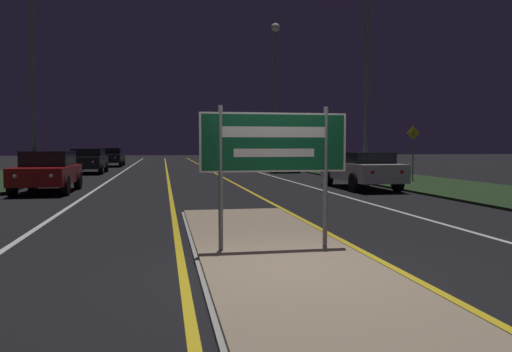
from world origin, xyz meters
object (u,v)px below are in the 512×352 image
(streetlight_right_near, at_px, (368,18))
(car_approaching_1, at_px, (88,160))
(car_receding_1, at_px, (280,160))
(car_receding_0, at_px, (361,169))
(car_approaching_0, at_px, (48,171))
(warning_sign, at_px, (413,148))
(car_approaching_2, at_px, (111,156))
(streetlight_right_far, at_px, (275,71))
(highway_sign, at_px, (274,148))

(streetlight_right_near, distance_m, car_approaching_1, 18.30)
(car_approaching_1, bearing_deg, car_receding_1, -0.76)
(car_receding_0, xyz_separation_m, car_receding_1, (-0.20, 12.86, -0.04))
(car_approaching_1, bearing_deg, streetlight_right_near, -42.61)
(car_receding_0, relative_size, car_approaching_0, 1.16)
(car_approaching_0, relative_size, car_approaching_1, 0.90)
(warning_sign, bearing_deg, streetlight_right_near, -152.64)
(streetlight_right_near, relative_size, car_approaching_2, 2.04)
(car_receding_0, xyz_separation_m, car_approaching_0, (-11.59, 0.62, 0.00))
(car_approaching_1, bearing_deg, car_approaching_2, 88.22)
(car_approaching_0, bearing_deg, car_approaching_2, 90.16)
(streetlight_right_near, height_order, car_approaching_1, streetlight_right_near)
(car_receding_0, relative_size, car_approaching_2, 0.98)
(streetlight_right_near, relative_size, car_approaching_1, 2.16)
(streetlight_right_near, bearing_deg, car_approaching_1, 137.39)
(streetlight_right_near, relative_size, car_receding_1, 2.23)
(warning_sign, bearing_deg, car_approaching_2, 127.15)
(car_receding_0, bearing_deg, car_approaching_1, 132.61)
(streetlight_right_far, xyz_separation_m, car_approaching_0, (-11.86, -15.63, -6.11))
(car_approaching_0, bearing_deg, streetlight_right_far, 52.80)
(car_approaching_0, bearing_deg, streetlight_right_near, 3.28)
(car_receding_0, height_order, car_receding_1, car_receding_0)
(streetlight_right_far, xyz_separation_m, car_approaching_2, (-11.93, 6.83, -6.09))
(streetlight_right_near, height_order, warning_sign, streetlight_right_near)
(car_receding_1, bearing_deg, car_receding_0, -89.09)
(car_receding_0, xyz_separation_m, car_approaching_1, (-11.97, 13.01, 0.02))
(streetlight_right_near, xyz_separation_m, car_approaching_0, (-12.33, -0.71, -6.11))
(car_receding_0, bearing_deg, warning_sign, 37.77)
(streetlight_right_far, bearing_deg, car_receding_1, -97.90)
(streetlight_right_near, xyz_separation_m, car_receding_0, (-0.73, -1.33, -6.11))
(car_receding_0, distance_m, car_approaching_1, 17.68)
(highway_sign, relative_size, car_approaching_2, 0.47)
(streetlight_right_near, relative_size, car_receding_0, 2.08)
(car_receding_0, distance_m, car_approaching_0, 11.61)
(highway_sign, bearing_deg, car_receding_0, 61.36)
(streetlight_right_near, bearing_deg, car_receding_0, -119.00)
(highway_sign, bearing_deg, streetlight_right_near, 61.32)
(car_approaching_2, bearing_deg, car_receding_1, -41.74)
(car_receding_0, height_order, car_approaching_0, car_approaching_0)
(car_receding_0, xyz_separation_m, car_approaching_2, (-11.66, 23.08, 0.02))
(car_receding_0, distance_m, warning_sign, 4.71)
(highway_sign, distance_m, car_receding_1, 24.31)
(car_receding_1, height_order, car_approaching_2, car_approaching_2)
(car_receding_1, relative_size, car_approaching_1, 0.97)
(car_approaching_2, bearing_deg, highway_sign, -80.31)
(car_approaching_2, xyz_separation_m, warning_sign, (15.33, -20.23, 0.76))
(highway_sign, relative_size, streetlight_right_near, 0.23)
(car_receding_0, bearing_deg, car_receding_1, 90.91)
(car_receding_0, relative_size, car_receding_1, 1.07)
(car_receding_0, xyz_separation_m, warning_sign, (3.67, 2.84, 0.79))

